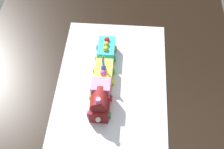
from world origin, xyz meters
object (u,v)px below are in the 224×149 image
at_px(cake_locomotive, 100,100).
at_px(cake_car_flatbed_turquoise, 106,50).
at_px(cake_car_caboose_lemon, 103,74).
at_px(dining_table, 104,101).
at_px(birthday_candle, 103,61).

bearing_deg(cake_locomotive, cake_car_flatbed_turquoise, 0.00).
xyz_separation_m(cake_locomotive, cake_car_caboose_lemon, (0.13, 0.00, -0.02)).
height_order(dining_table, cake_locomotive, cake_locomotive).
relative_size(dining_table, cake_locomotive, 10.00).
xyz_separation_m(cake_locomotive, cake_car_flatbed_turquoise, (0.25, 0.00, -0.02)).
relative_size(cake_car_caboose_lemon, cake_car_flatbed_turquoise, 1.00).
bearing_deg(cake_car_caboose_lemon, cake_locomotive, -180.00).
bearing_deg(cake_car_flatbed_turquoise, cake_car_caboose_lemon, 180.00).
bearing_deg(cake_locomotive, dining_table, -0.96).
relative_size(cake_car_flatbed_turquoise, birthday_candle, 1.66).
relative_size(dining_table, birthday_candle, 23.24).
xyz_separation_m(cake_car_caboose_lemon, birthday_candle, (-0.00, 0.00, 0.07)).
bearing_deg(cake_car_flatbed_turquoise, birthday_candle, 180.00).
bearing_deg(cake_car_caboose_lemon, cake_car_flatbed_turquoise, 0.00).
distance_m(cake_locomotive, cake_car_flatbed_turquoise, 0.25).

